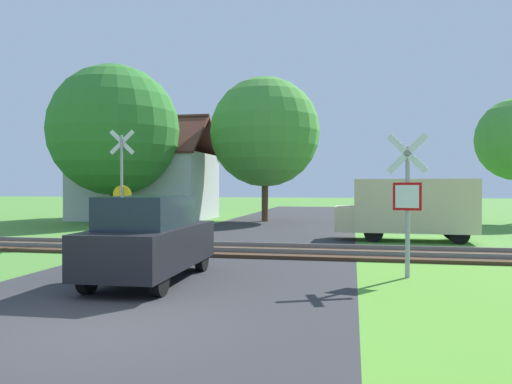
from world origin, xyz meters
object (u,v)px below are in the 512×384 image
at_px(mail_truck, 409,207).
at_px(parked_car, 150,239).
at_px(house, 146,184).
at_px(tree_left, 114,130).
at_px(tree_center, 265,132).
at_px(crossing_sign_far, 122,182).
at_px(stop_sign_near, 407,198).

relative_size(mail_truck, parked_car, 1.23).
bearing_deg(house, parked_car, -66.06).
bearing_deg(tree_left, tree_center, 22.97).
distance_m(house, parked_car, 20.21).
bearing_deg(mail_truck, crossing_sign_far, 106.03).
bearing_deg(parked_car, stop_sign_near, 14.06).
distance_m(crossing_sign_far, tree_left, 9.76).
xyz_separation_m(stop_sign_near, parked_car, (-5.29, -1.43, -0.85)).
bearing_deg(house, tree_left, -92.75).
distance_m(house, mail_truck, 17.07).
xyz_separation_m(house, tree_center, (7.35, -0.52, 2.91)).
height_order(stop_sign_near, tree_left, tree_left).
relative_size(stop_sign_near, mail_truck, 0.63).
height_order(tree_left, parked_car, tree_left).
bearing_deg(parked_car, mail_truck, 54.89).
relative_size(stop_sign_near, parked_car, 0.78).
xyz_separation_m(crossing_sign_far, house, (-4.26, 11.94, -0.01)).
distance_m(crossing_sign_far, house, 12.68).
distance_m(crossing_sign_far, tree_center, 12.18).
xyz_separation_m(stop_sign_near, house, (-13.39, 17.04, 0.39)).
relative_size(stop_sign_near, tree_left, 0.37).
xyz_separation_m(house, mail_truck, (14.23, -9.39, -0.89)).
height_order(crossing_sign_far, tree_center, tree_center).
bearing_deg(crossing_sign_far, stop_sign_near, -39.19).
height_order(tree_center, parked_car, tree_center).
bearing_deg(house, mail_truck, -33.14).
relative_size(tree_left, mail_truck, 1.69).
height_order(crossing_sign_far, house, house).
xyz_separation_m(stop_sign_near, crossing_sign_far, (-9.13, 5.10, 0.39)).
distance_m(tree_center, mail_truck, 11.84).
height_order(tree_left, mail_truck, tree_left).
distance_m(stop_sign_near, crossing_sign_far, 10.46).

